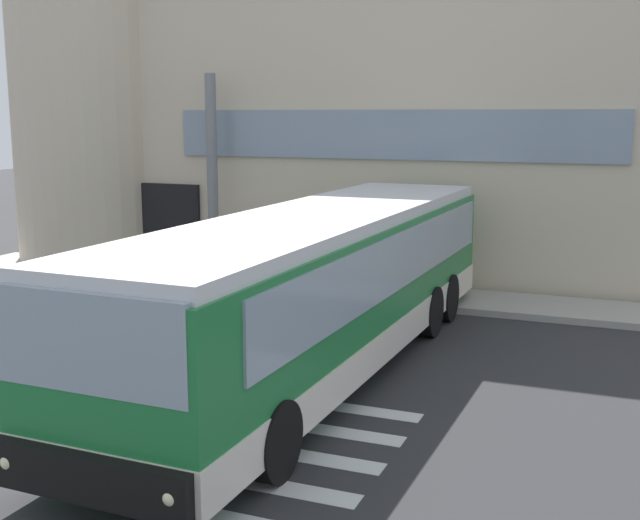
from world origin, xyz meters
The scene contains 9 objects.
ground_plane centered at (0.00, 0.00, -0.01)m, with size 80.00×90.00×0.02m, color #2B2B2D.
bay_paint_stripes centered at (2.00, -4.20, 0.00)m, with size 4.40×3.96×0.01m.
terminal_building centered at (-0.67, 11.54, 4.16)m, with size 19.16×13.80×8.34m.
boarding_curb centered at (0.00, 4.80, 0.07)m, with size 21.36×2.00×0.15m, color #9E9B93.
entry_support_column centered at (-3.53, 5.40, 2.74)m, with size 0.28×0.28×5.18m, color slate.
bus_main_foreground centered at (2.00, -0.84, 1.34)m, with size 3.30×12.10×2.70m.
passenger_near_column centered at (-2.73, 4.33, 1.08)m, with size 0.40×0.49×1.68m.
passenger_by_doorway centered at (-1.69, 4.79, 1.11)m, with size 0.52×0.50×1.68m.
safety_bollard_yellow centered at (1.76, 3.60, 0.45)m, with size 0.18×0.18×0.90m, color yellow.
Camera 1 is at (6.89, -12.98, 4.29)m, focal length 44.80 mm.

